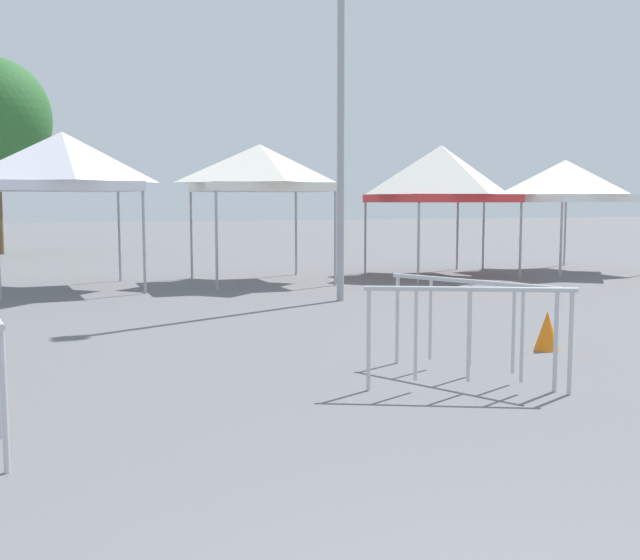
% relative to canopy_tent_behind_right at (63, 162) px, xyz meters
% --- Properties ---
extents(canopy_tent_behind_right, '(3.06, 3.06, 3.39)m').
position_rel_canopy_tent_behind_right_xyz_m(canopy_tent_behind_right, '(0.00, 0.00, 0.00)').
color(canopy_tent_behind_right, '#9E9EA3').
rests_on(canopy_tent_behind_right, ground).
extents(canopy_tent_left_of_center, '(2.96, 2.96, 3.24)m').
position_rel_canopy_tent_behind_right_xyz_m(canopy_tent_left_of_center, '(4.40, -0.02, -0.07)').
color(canopy_tent_left_of_center, '#9E9EA3').
rests_on(canopy_tent_left_of_center, ground).
extents(canopy_tent_behind_left, '(3.02, 3.02, 3.32)m').
position_rel_canopy_tent_behind_right_xyz_m(canopy_tent_behind_left, '(9.09, -0.42, -0.15)').
color(canopy_tent_behind_left, '#9E9EA3').
rests_on(canopy_tent_behind_left, ground).
extents(canopy_tent_center, '(3.36, 3.36, 3.02)m').
position_rel_canopy_tent_behind_right_xyz_m(canopy_tent_center, '(12.80, -0.69, -0.30)').
color(canopy_tent_center, '#9E9EA3').
rests_on(canopy_tent_center, ground).
extents(light_pole_opposite_side, '(0.36, 0.36, 8.56)m').
position_rel_canopy_tent_behind_right_xyz_m(light_pole_opposite_side, '(4.76, -3.90, 2.09)').
color(light_pole_opposite_side, '#9E9EA3').
rests_on(light_pole_opposite_side, ground).
extents(crowd_barrier_near_person, '(1.89, 1.01, 1.08)m').
position_rel_canopy_tent_behind_right_xyz_m(crowd_barrier_near_person, '(3.06, -10.88, -2.00)').
color(crowd_barrier_near_person, '#B7BABF').
rests_on(crowd_barrier_near_person, ground).
extents(crowd_barrier_by_lift, '(0.91, 1.93, 1.08)m').
position_rel_canopy_tent_behind_right_xyz_m(crowd_barrier_by_lift, '(3.47, -10.28, -2.00)').
color(crowd_barrier_by_lift, '#B7BABF').
rests_on(crowd_barrier_by_lift, ground).
extents(traffic_cone_lot_center, '(0.32, 0.32, 0.51)m').
position_rel_canopy_tent_behind_right_xyz_m(traffic_cone_lot_center, '(5.23, -9.41, -2.50)').
color(traffic_cone_lot_center, orange).
rests_on(traffic_cone_lot_center, ground).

